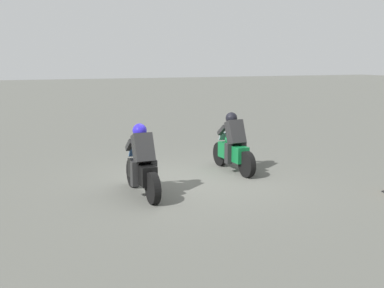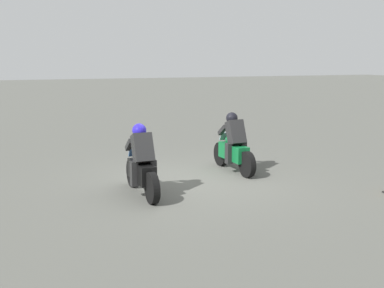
# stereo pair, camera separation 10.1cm
# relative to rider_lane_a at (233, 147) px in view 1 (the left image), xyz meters

# --- Properties ---
(ground_plane) EXTENTS (120.00, 120.00, 0.00)m
(ground_plane) POSITION_rel_rider_lane_a_xyz_m (-0.54, 1.38, -0.62)
(ground_plane) COLOR #54554F
(rider_lane_a) EXTENTS (2.04, 0.54, 1.51)m
(rider_lane_a) POSITION_rel_rider_lane_a_xyz_m (0.00, 0.00, 0.00)
(rider_lane_a) COLOR black
(rider_lane_a) RESTS_ON ground_plane
(rider_lane_b) EXTENTS (2.04, 0.54, 1.51)m
(rider_lane_b) POSITION_rel_rider_lane_a_xyz_m (-1.16, 2.76, 0.00)
(rider_lane_b) COLOR black
(rider_lane_b) RESTS_ON ground_plane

